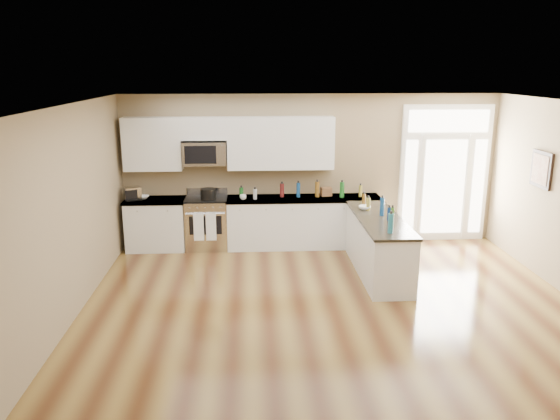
# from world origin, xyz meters

# --- Properties ---
(ground) EXTENTS (8.00, 8.00, 0.00)m
(ground) POSITION_xyz_m (0.00, 0.00, 0.00)
(ground) COLOR #4C2B15
(room_shell) EXTENTS (8.00, 8.00, 8.00)m
(room_shell) POSITION_xyz_m (0.00, 0.00, 1.71)
(room_shell) COLOR #8B7858
(room_shell) RESTS_ON ground
(back_cabinet_left) EXTENTS (1.10, 0.66, 0.94)m
(back_cabinet_left) POSITION_xyz_m (-2.87, 3.69, 0.44)
(back_cabinet_left) COLOR silver
(back_cabinet_left) RESTS_ON ground
(back_cabinet_right) EXTENTS (2.85, 0.66, 0.94)m
(back_cabinet_right) POSITION_xyz_m (-0.16, 3.69, 0.44)
(back_cabinet_right) COLOR silver
(back_cabinet_right) RESTS_ON ground
(peninsula_cabinet) EXTENTS (0.69, 2.32, 0.94)m
(peninsula_cabinet) POSITION_xyz_m (0.93, 2.24, 0.43)
(peninsula_cabinet) COLOR silver
(peninsula_cabinet) RESTS_ON ground
(upper_cabinet_left) EXTENTS (1.04, 0.33, 0.95)m
(upper_cabinet_left) POSITION_xyz_m (-2.88, 3.83, 1.93)
(upper_cabinet_left) COLOR silver
(upper_cabinet_left) RESTS_ON room_shell
(upper_cabinet_right) EXTENTS (1.94, 0.33, 0.95)m
(upper_cabinet_right) POSITION_xyz_m (-0.57, 3.83, 1.93)
(upper_cabinet_right) COLOR silver
(upper_cabinet_right) RESTS_ON room_shell
(upper_cabinet_short) EXTENTS (0.82, 0.33, 0.40)m
(upper_cabinet_short) POSITION_xyz_m (-1.95, 3.83, 2.20)
(upper_cabinet_short) COLOR silver
(upper_cabinet_short) RESTS_ON room_shell
(microwave) EXTENTS (0.78, 0.41, 0.42)m
(microwave) POSITION_xyz_m (-1.95, 3.80, 1.76)
(microwave) COLOR silver
(microwave) RESTS_ON room_shell
(entry_door) EXTENTS (1.70, 0.10, 2.60)m
(entry_door) POSITION_xyz_m (2.55, 3.95, 1.30)
(entry_door) COLOR white
(entry_door) RESTS_ON ground
(wall_art_near) EXTENTS (0.05, 0.58, 0.58)m
(wall_art_near) POSITION_xyz_m (3.47, 2.20, 1.70)
(wall_art_near) COLOR black
(wall_art_near) RESTS_ON room_shell
(kitchen_range) EXTENTS (0.76, 0.68, 1.08)m
(kitchen_range) POSITION_xyz_m (-1.94, 3.69, 0.48)
(kitchen_range) COLOR silver
(kitchen_range) RESTS_ON ground
(stockpot) EXTENTS (0.33, 0.33, 0.21)m
(stockpot) POSITION_xyz_m (-1.89, 3.57, 1.06)
(stockpot) COLOR black
(stockpot) RESTS_ON kitchen_range
(toaster_oven) EXTENTS (0.34, 0.31, 0.24)m
(toaster_oven) POSITION_xyz_m (-3.26, 3.66, 1.06)
(toaster_oven) COLOR silver
(toaster_oven) RESTS_ON back_cabinet_left
(cardboard_box) EXTENTS (0.21, 0.17, 0.16)m
(cardboard_box) POSITION_xyz_m (0.28, 3.80, 1.02)
(cardboard_box) COLOR brown
(cardboard_box) RESTS_ON back_cabinet_right
(bowl_left) EXTENTS (0.24, 0.24, 0.05)m
(bowl_left) POSITION_xyz_m (-3.10, 3.74, 0.97)
(bowl_left) COLOR white
(bowl_left) RESTS_ON back_cabinet_left
(bowl_peninsula) EXTENTS (0.26, 0.26, 0.06)m
(bowl_peninsula) POSITION_xyz_m (0.79, 2.75, 0.97)
(bowl_peninsula) COLOR white
(bowl_peninsula) RESTS_ON peninsula_cabinet
(cup_counter) EXTENTS (0.15, 0.15, 0.09)m
(cup_counter) POSITION_xyz_m (-1.27, 3.57, 0.99)
(cup_counter) COLOR white
(cup_counter) RESTS_ON back_cabinet_right
(counter_bottles) EXTENTS (2.39, 2.44, 0.30)m
(counter_bottles) POSITION_xyz_m (0.30, 3.03, 1.07)
(counter_bottles) COLOR #19591E
(counter_bottles) RESTS_ON back_cabinet_right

